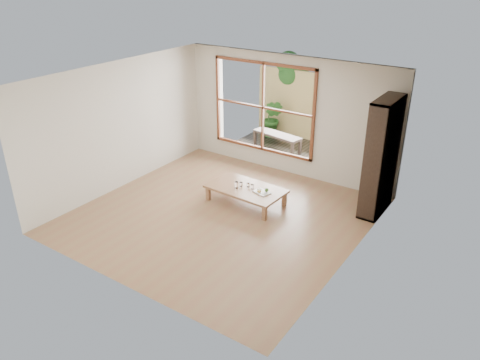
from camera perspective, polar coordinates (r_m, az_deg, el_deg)
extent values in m
plane|color=olive|center=(8.83, -2.23, -4.30)|extent=(5.00, 5.00, 0.00)
cube|color=#AB7B53|center=(9.12, 0.72, -1.08)|extent=(1.53, 0.91, 0.05)
cube|color=#AB7B53|center=(9.33, -3.89, -1.64)|extent=(0.08, 0.08, 0.28)
cube|color=#AB7B53|center=(9.81, -1.29, -0.17)|extent=(0.08, 0.08, 0.28)
cube|color=#AB7B53|center=(8.61, 3.00, -4.06)|extent=(0.08, 0.08, 0.28)
cube|color=#AB7B53|center=(9.13, 5.43, -2.34)|extent=(0.08, 0.08, 0.28)
cube|color=silver|center=(10.07, -0.64, -0.12)|extent=(0.51, 0.51, 0.07)
cube|color=#32241C|center=(8.90, 16.83, 2.69)|extent=(0.35, 0.99, 2.20)
cylinder|color=silver|center=(9.08, -0.44, -0.60)|extent=(0.07, 0.07, 0.13)
cylinder|color=silver|center=(9.05, 1.51, -0.82)|extent=(0.06, 0.06, 0.09)
cylinder|color=silver|center=(9.13, 1.02, -0.60)|extent=(0.06, 0.06, 0.08)
cylinder|color=silver|center=(9.16, 0.13, -0.52)|extent=(0.06, 0.06, 0.08)
cube|color=white|center=(8.93, 2.68, -1.49)|extent=(0.36, 0.30, 0.02)
sphere|color=#436D2B|center=(8.90, 3.26, -1.23)|extent=(0.08, 0.08, 0.08)
cube|color=gold|center=(8.90, 2.35, -1.41)|extent=(0.07, 0.06, 0.03)
cube|color=beige|center=(8.98, 2.37, -1.16)|extent=(0.08, 0.07, 0.02)
cylinder|color=silver|center=(8.85, 2.64, -1.61)|extent=(0.18, 0.06, 0.01)
cube|color=#383029|center=(11.85, 5.58, 3.60)|extent=(2.80, 2.00, 0.05)
cube|color=#32241C|center=(11.71, 4.55, 5.52)|extent=(1.35, 0.61, 0.05)
cube|color=#32241C|center=(12.05, 1.84, 5.13)|extent=(0.07, 0.07, 0.36)
cube|color=#32241C|center=(12.26, 2.80, 5.47)|extent=(0.07, 0.07, 0.36)
cube|color=#32241C|center=(11.31, 6.38, 3.60)|extent=(0.07, 0.07, 0.36)
cube|color=#32241C|center=(11.53, 7.31, 3.99)|extent=(0.07, 0.07, 0.36)
cube|color=tan|center=(12.40, 8.02, 8.87)|extent=(2.80, 0.06, 1.80)
imported|color=#2C5B21|center=(12.05, 11.25, 5.76)|extent=(0.89, 0.84, 0.80)
imported|color=#2C5B21|center=(12.54, 3.96, 7.50)|extent=(0.58, 0.47, 1.02)
cylinder|color=#4C3D2D|center=(12.99, 5.81, 9.28)|extent=(0.14, 0.14, 1.60)
sphere|color=#2C5B21|center=(12.73, 6.46, 12.87)|extent=(0.84, 0.84, 0.84)
sphere|color=#2C5B21|center=(12.96, 5.51, 12.23)|extent=(0.70, 0.70, 0.70)
sphere|color=#2C5B21|center=(12.63, 5.93, 13.96)|extent=(0.64, 0.64, 0.64)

